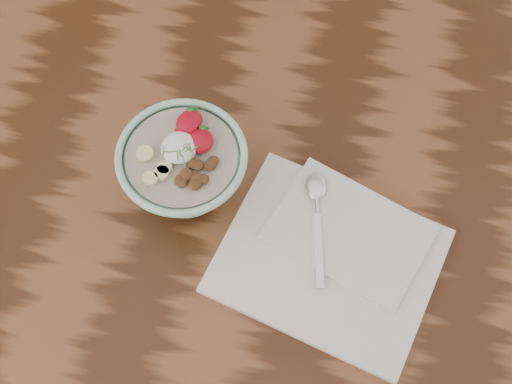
% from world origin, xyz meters
% --- Properties ---
extents(table, '(1.60, 0.90, 0.75)m').
position_xyz_m(table, '(0.00, 0.00, 0.66)').
color(table, '#381C0E').
rests_on(table, ground).
extents(breakfast_bowl, '(0.17, 0.17, 0.11)m').
position_xyz_m(breakfast_bowl, '(-0.19, -0.02, 0.81)').
color(breakfast_bowl, '#9DD3B5').
rests_on(breakfast_bowl, table).
extents(napkin, '(0.32, 0.29, 0.02)m').
position_xyz_m(napkin, '(0.03, -0.08, 0.76)').
color(napkin, silver).
rests_on(napkin, table).
extents(spoon, '(0.05, 0.17, 0.01)m').
position_xyz_m(spoon, '(-0.01, -0.02, 0.77)').
color(spoon, silver).
rests_on(spoon, napkin).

